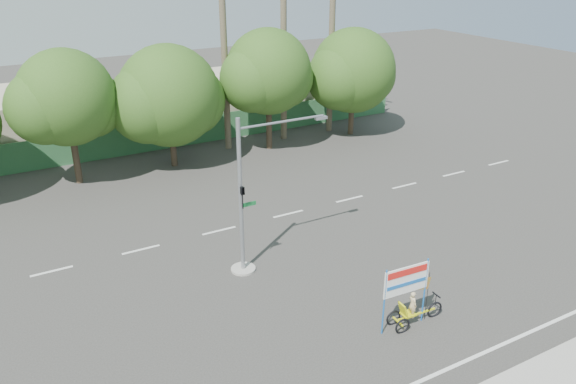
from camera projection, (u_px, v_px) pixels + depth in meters
ground at (340, 300)px, 22.89m from camera, size 120.00×120.00×0.00m
fence at (171, 134)px, 39.70m from camera, size 38.00×0.08×2.00m
building_left at (9, 124)px, 38.48m from camera, size 12.00×8.00×4.00m
building_right at (246, 96)px, 46.53m from camera, size 14.00×8.00×3.60m
tree_left at (66, 101)px, 32.15m from camera, size 6.66×5.60×8.07m
tree_center at (168, 99)px, 35.04m from camera, size 7.62×6.40×7.85m
tree_right at (268, 75)px, 37.83m from camera, size 6.90×5.80×8.36m
tree_far_right at (353, 73)px, 41.17m from camera, size 7.38×6.20×7.94m
palm_mid at (333, 4)px, 40.03m from camera, size 3.73×3.79×15.45m
palm_short at (223, 19)px, 36.48m from camera, size 3.73×3.79×14.45m
traffic_signal at (248, 209)px, 23.93m from camera, size 4.72×1.10×7.00m
trike_billboard at (410, 300)px, 20.92m from camera, size 2.83×0.68×2.78m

